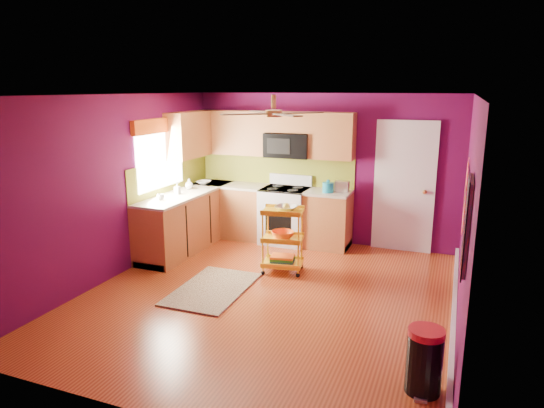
% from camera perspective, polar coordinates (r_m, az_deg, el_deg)
% --- Properties ---
extents(ground, '(5.00, 5.00, 0.00)m').
position_cam_1_polar(ground, '(6.28, -0.50, -10.75)').
color(ground, maroon).
rests_on(ground, ground).
extents(room_envelope, '(4.54, 5.04, 2.52)m').
position_cam_1_polar(room_envelope, '(5.79, -0.28, 4.10)').
color(room_envelope, '#54093E').
rests_on(room_envelope, ground).
extents(lower_cabinets, '(2.81, 2.31, 0.94)m').
position_cam_1_polar(lower_cabinets, '(8.22, -4.53, -1.67)').
color(lower_cabinets, brown).
rests_on(lower_cabinets, ground).
extents(electric_range, '(0.76, 0.66, 1.13)m').
position_cam_1_polar(electric_range, '(8.23, 1.55, -1.27)').
color(electric_range, white).
rests_on(electric_range, ground).
extents(upper_cabinetry, '(2.80, 2.30, 1.26)m').
position_cam_1_polar(upper_cabinetry, '(8.25, -2.96, 8.06)').
color(upper_cabinetry, brown).
rests_on(upper_cabinetry, ground).
extents(left_window, '(0.08, 1.35, 1.08)m').
position_cam_1_polar(left_window, '(7.76, -13.06, 6.92)').
color(left_window, white).
rests_on(left_window, ground).
extents(panel_door, '(0.95, 0.11, 2.15)m').
position_cam_1_polar(panel_door, '(7.98, 15.28, 1.78)').
color(panel_door, white).
rests_on(panel_door, ground).
extents(right_wall_art, '(0.04, 2.74, 1.04)m').
position_cam_1_polar(right_wall_art, '(5.11, 21.84, -0.33)').
color(right_wall_art, black).
rests_on(right_wall_art, ground).
extents(ceiling_fan, '(1.01, 1.01, 0.26)m').
position_cam_1_polar(ceiling_fan, '(5.92, 0.19, 10.70)').
color(ceiling_fan, '#BF8C3F').
rests_on(ceiling_fan, ground).
extents(shag_rug, '(0.87, 1.40, 0.02)m').
position_cam_1_polar(shag_rug, '(6.50, -7.01, -9.87)').
color(shag_rug, '#331E11').
rests_on(shag_rug, ground).
extents(rolling_cart, '(0.63, 0.50, 1.02)m').
position_cam_1_polar(rolling_cart, '(6.88, 1.32, -3.89)').
color(rolling_cart, yellow).
rests_on(rolling_cart, ground).
extents(trash_can, '(0.35, 0.36, 0.59)m').
position_cam_1_polar(trash_can, '(4.57, 17.48, -17.18)').
color(trash_can, black).
rests_on(trash_can, ground).
extents(teal_kettle, '(0.18, 0.18, 0.21)m').
position_cam_1_polar(teal_kettle, '(7.84, 6.62, 1.97)').
color(teal_kettle, teal).
rests_on(teal_kettle, lower_cabinets).
extents(toaster, '(0.22, 0.15, 0.18)m').
position_cam_1_polar(toaster, '(7.91, 8.25, 2.06)').
color(toaster, beige).
rests_on(toaster, lower_cabinets).
extents(soap_bottle_a, '(0.08, 0.08, 0.18)m').
position_cam_1_polar(soap_bottle_a, '(7.80, -11.08, 1.78)').
color(soap_bottle_a, '#EA3F72').
rests_on(soap_bottle_a, lower_cabinets).
extents(soap_bottle_b, '(0.14, 0.14, 0.17)m').
position_cam_1_polar(soap_bottle_b, '(8.16, -9.72, 2.34)').
color(soap_bottle_b, white).
rests_on(soap_bottle_b, lower_cabinets).
extents(counter_dish, '(0.24, 0.24, 0.06)m').
position_cam_1_polar(counter_dish, '(8.56, -8.01, 2.53)').
color(counter_dish, white).
rests_on(counter_dish, lower_cabinets).
extents(counter_cup, '(0.11, 0.11, 0.09)m').
position_cam_1_polar(counter_cup, '(7.46, -12.97, 0.82)').
color(counter_cup, white).
rests_on(counter_cup, lower_cabinets).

